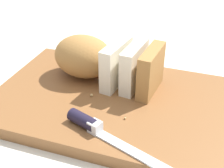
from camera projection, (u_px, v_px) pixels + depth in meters
ground_plane at (112, 107)px, 0.65m from camera, size 3.00×3.00×0.00m
cutting_board at (112, 102)px, 0.65m from camera, size 0.47×0.32×0.02m
bread_loaf at (101, 60)px, 0.68m from camera, size 0.24×0.12×0.09m
bread_knife at (98, 129)px, 0.54m from camera, size 0.26×0.11×0.02m
crumb_near_knife at (125, 118)px, 0.58m from camera, size 0.00×0.00×0.00m
crumb_near_loaf at (132, 92)px, 0.65m from camera, size 0.01×0.01×0.01m
crumb_stray_left at (123, 82)px, 0.68m from camera, size 0.01×0.01×0.01m
crumb_stray_right at (92, 95)px, 0.64m from camera, size 0.01×0.01×0.01m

